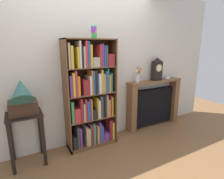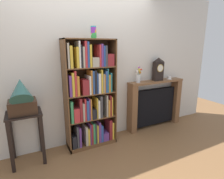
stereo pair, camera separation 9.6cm
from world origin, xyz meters
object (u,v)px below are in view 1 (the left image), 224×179
object	(u,v)px
fireplace_mantel	(153,104)
flower_vase	(138,76)
side_table_left	(26,129)
teacup_with_saucer	(168,77)
bookshelf	(90,98)
gramophone	(22,98)
mantel_clock	(157,69)
cup_stack	(94,32)

from	to	relation	value
fireplace_mantel	flower_vase	world-z (taller)	flower_vase
side_table_left	teacup_with_saucer	xyz separation A→B (m)	(2.75, 0.10, 0.48)
bookshelf	flower_vase	xyz separation A→B (m)	(0.99, 0.07, 0.27)
gramophone	flower_vase	world-z (taller)	gramophone
fireplace_mantel	mantel_clock	distance (m)	0.72
bookshelf	cup_stack	world-z (taller)	cup_stack
cup_stack	side_table_left	world-z (taller)	cup_stack
bookshelf	mantel_clock	xyz separation A→B (m)	(1.45, 0.07, 0.37)
gramophone	mantel_clock	xyz separation A→B (m)	(2.43, 0.15, 0.21)
bookshelf	teacup_with_saucer	world-z (taller)	bookshelf
bookshelf	gramophone	size ratio (longest dim) A/B	3.10
cup_stack	bookshelf	bearing A→B (deg)	158.56
cup_stack	flower_vase	xyz separation A→B (m)	(0.91, 0.10, -0.74)
mantel_clock	teacup_with_saucer	xyz separation A→B (m)	(0.32, 0.00, -0.20)
bookshelf	side_table_left	bearing A→B (deg)	-178.36
side_table_left	fireplace_mantel	world-z (taller)	fireplace_mantel
fireplace_mantel	flower_vase	xyz separation A→B (m)	(-0.44, -0.02, 0.62)
teacup_with_saucer	flower_vase	bearing A→B (deg)	179.86
side_table_left	gramophone	bearing A→B (deg)	-90.00
side_table_left	cup_stack	bearing A→B (deg)	-0.09
bookshelf	fireplace_mantel	bearing A→B (deg)	3.46
side_table_left	flower_vase	xyz separation A→B (m)	(1.97, 0.10, 0.58)
gramophone	bookshelf	bearing A→B (deg)	5.11
bookshelf	gramophone	xyz separation A→B (m)	(-0.98, -0.09, 0.16)
side_table_left	bookshelf	bearing A→B (deg)	1.64
fireplace_mantel	teacup_with_saucer	bearing A→B (deg)	-3.19
side_table_left	mantel_clock	world-z (taller)	mantel_clock
bookshelf	cup_stack	size ratio (longest dim) A/B	9.80
cup_stack	fireplace_mantel	world-z (taller)	cup_stack
fireplace_mantel	mantel_clock	xyz separation A→B (m)	(0.02, -0.02, 0.72)
cup_stack	teacup_with_saucer	size ratio (longest dim) A/B	1.50
side_table_left	teacup_with_saucer	world-z (taller)	teacup_with_saucer
gramophone	flower_vase	bearing A→B (deg)	4.56
mantel_clock	flower_vase	distance (m)	0.47
fireplace_mantel	mantel_clock	bearing A→B (deg)	-42.38
side_table_left	fireplace_mantel	size ratio (longest dim) A/B	0.61
bookshelf	flower_vase	world-z (taller)	bookshelf
side_table_left	flower_vase	distance (m)	2.05
bookshelf	fireplace_mantel	xyz separation A→B (m)	(1.43, 0.09, -0.35)
cup_stack	fireplace_mantel	xyz separation A→B (m)	(1.35, 0.12, -1.36)
flower_vase	gramophone	bearing A→B (deg)	-175.44
mantel_clock	teacup_with_saucer	bearing A→B (deg)	0.42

